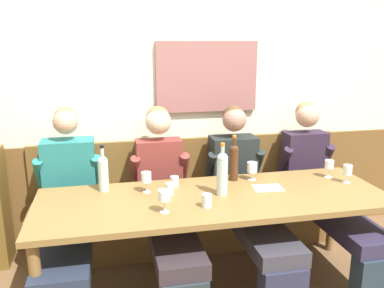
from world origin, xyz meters
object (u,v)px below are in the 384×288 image
at_px(dining_table, 214,206).
at_px(wine_glass_left_end, 252,168).
at_px(wine_bottle_clear_water, 222,172).
at_px(wine_glass_by_bottle, 146,178).
at_px(wine_bottle_green_tall, 103,172).
at_px(wine_glass_mid_right, 329,165).
at_px(wine_bottle_amber_mid, 234,161).
at_px(water_tumbler_center, 207,201).
at_px(person_left_seat, 166,198).
at_px(water_tumbler_right, 170,189).
at_px(wine_glass_center_rear, 164,196).
at_px(person_right_seat, 67,205).
at_px(person_center_left_seat, 323,186).
at_px(wine_glass_center_front, 348,170).
at_px(person_center_right_seat, 246,192).
at_px(water_tumbler_left, 175,181).
at_px(wall_bench, 193,215).

relative_size(dining_table, wine_glass_left_end, 17.25).
bearing_deg(wine_bottle_clear_water, wine_glass_by_bottle, 162.71).
relative_size(wine_bottle_green_tall, wine_glass_mid_right, 2.43).
distance_m(wine_bottle_amber_mid, wine_glass_by_bottle, 0.70).
bearing_deg(water_tumbler_center, person_left_seat, 112.64).
height_order(water_tumbler_center, water_tumbler_right, water_tumbler_center).
xyz_separation_m(wine_glass_center_rear, water_tumbler_center, (0.28, 0.02, -0.06)).
xyz_separation_m(dining_table, wine_glass_center_rear, (-0.38, -0.19, 0.18)).
bearing_deg(person_left_seat, dining_table, -46.45).
xyz_separation_m(wine_glass_by_bottle, wine_glass_mid_right, (1.44, 0.02, -0.01)).
distance_m(wine_bottle_clear_water, wine_bottle_green_tall, 0.85).
bearing_deg(dining_table, wine_glass_left_end, 36.22).
bearing_deg(dining_table, wine_bottle_clear_water, 18.46).
height_order(person_left_seat, wine_glass_left_end, person_left_seat).
relative_size(person_right_seat, water_tumbler_center, 14.48).
height_order(wine_bottle_clear_water, wine_bottle_amber_mid, wine_bottle_clear_water).
xyz_separation_m(dining_table, person_center_left_seat, (1.02, 0.31, -0.04)).
height_order(person_right_seat, water_tumbler_right, person_right_seat).
height_order(person_right_seat, wine_glass_by_bottle, person_right_seat).
relative_size(dining_table, person_center_left_seat, 1.91).
xyz_separation_m(wine_bottle_clear_water, water_tumbler_right, (-0.36, 0.08, -0.12)).
height_order(wine_glass_left_end, wine_glass_center_front, wine_glass_left_end).
relative_size(wine_bottle_amber_mid, wine_glass_center_rear, 2.40).
bearing_deg(person_right_seat, wine_bottle_amber_mid, -1.48).
relative_size(person_center_right_seat, water_tumbler_center, 14.41).
relative_size(wine_glass_center_front, wine_glass_mid_right, 1.00).
relative_size(wine_glass_center_front, wine_glass_by_bottle, 0.93).
relative_size(person_left_seat, wine_glass_mid_right, 9.10).
xyz_separation_m(person_left_seat, wine_bottle_clear_water, (0.36, -0.29, 0.28)).
relative_size(dining_table, wine_glass_center_front, 17.41).
distance_m(wine_glass_center_rear, water_tumbler_right, 0.30).
xyz_separation_m(wine_glass_center_rear, wine_glass_center_front, (1.44, 0.25, -0.01)).
xyz_separation_m(person_center_left_seat, wine_bottle_green_tall, (-1.77, -0.04, 0.26)).
distance_m(person_center_left_seat, wine_bottle_clear_water, 1.04).
distance_m(wine_glass_center_front, wine_glass_by_bottle, 1.51).
distance_m(wine_bottle_amber_mid, wine_glass_center_front, 0.86).
distance_m(wine_bottle_amber_mid, water_tumbler_left, 0.49).
bearing_deg(water_tumbler_left, dining_table, -47.65).
height_order(dining_table, wine_bottle_clear_water, wine_bottle_clear_water).
height_order(wine_bottle_amber_mid, wine_bottle_green_tall, wine_bottle_amber_mid).
xyz_separation_m(person_right_seat, wine_glass_center_front, (2.08, -0.27, 0.21)).
bearing_deg(person_center_left_seat, dining_table, -162.89).
bearing_deg(water_tumbler_left, person_left_seat, 138.86).
xyz_separation_m(person_left_seat, wine_bottle_amber_mid, (0.53, -0.01, 0.27)).
bearing_deg(water_tumbler_right, wine_glass_left_end, 14.78).
height_order(person_right_seat, person_center_left_seat, person_right_seat).
bearing_deg(wine_bottle_clear_water, wall_bench, 95.06).
bearing_deg(wine_bottle_amber_mid, person_left_seat, 178.65).
bearing_deg(person_right_seat, wine_glass_left_end, -2.35).
relative_size(wine_bottle_clear_water, wine_glass_mid_right, 2.68).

